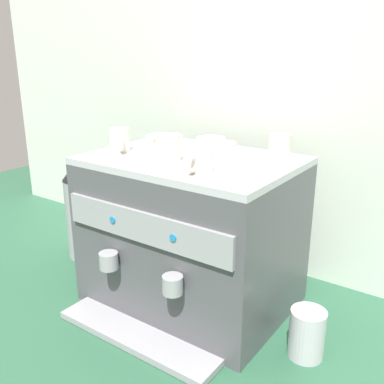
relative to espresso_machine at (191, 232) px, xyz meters
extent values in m
plane|color=#28563D|center=(0.00, 0.00, -0.24)|extent=(4.00, 4.00, 0.00)
cube|color=silver|center=(0.00, 0.39, 0.33)|extent=(2.80, 0.03, 1.14)
cube|color=#4C4C51|center=(0.00, 0.00, -0.01)|extent=(0.63, 0.45, 0.47)
cube|color=#B7B7BC|center=(0.00, 0.00, 0.24)|extent=(0.63, 0.45, 0.02)
cube|color=#939399|center=(0.00, -0.23, 0.09)|extent=(0.58, 0.01, 0.09)
cylinder|color=#1E7AB7|center=(-0.11, -0.24, 0.09)|extent=(0.02, 0.01, 0.02)
cylinder|color=#1E7AB7|center=(0.11, -0.24, 0.09)|extent=(0.02, 0.01, 0.02)
cube|color=#939399|center=(0.00, -0.27, -0.23)|extent=(0.53, 0.12, 0.02)
cylinder|color=#939399|center=(-0.12, -0.25, -0.03)|extent=(0.06, 0.06, 0.05)
cylinder|color=#939399|center=(0.12, -0.25, -0.03)|extent=(0.06, 0.06, 0.05)
cylinder|color=beige|center=(-0.02, -0.08, 0.29)|extent=(0.07, 0.07, 0.08)
torus|color=beige|center=(-0.07, -0.07, 0.29)|extent=(0.06, 0.02, 0.06)
cylinder|color=beige|center=(0.12, -0.12, 0.28)|extent=(0.06, 0.06, 0.06)
torus|color=beige|center=(0.12, -0.16, 0.28)|extent=(0.01, 0.05, 0.05)
cylinder|color=beige|center=(0.23, 0.12, 0.28)|extent=(0.06, 0.06, 0.08)
torus|color=beige|center=(0.22, 0.17, 0.28)|extent=(0.02, 0.06, 0.05)
cylinder|color=beige|center=(0.12, 0.00, 0.28)|extent=(0.06, 0.06, 0.06)
torus|color=beige|center=(0.12, 0.04, 0.28)|extent=(0.01, 0.05, 0.04)
cylinder|color=beige|center=(-0.24, -0.06, 0.28)|extent=(0.06, 0.06, 0.07)
torus|color=beige|center=(-0.20, -0.09, 0.28)|extent=(0.05, 0.04, 0.05)
cylinder|color=white|center=(-0.02, 0.14, 0.26)|extent=(0.09, 0.09, 0.04)
cylinder|color=white|center=(-0.02, 0.14, 0.25)|extent=(0.05, 0.05, 0.01)
cylinder|color=white|center=(-0.17, 0.08, 0.26)|extent=(0.13, 0.13, 0.04)
cylinder|color=white|center=(-0.17, 0.08, 0.25)|extent=(0.07, 0.07, 0.01)
cylinder|color=#939399|center=(-0.54, 0.03, -0.08)|extent=(0.16, 0.16, 0.32)
cone|color=black|center=(-0.54, 0.03, 0.13)|extent=(0.16, 0.16, 0.10)
cylinder|color=#B7B7BC|center=(0.42, -0.06, -0.17)|extent=(0.10, 0.10, 0.14)
camera|label=1|loc=(0.75, -1.05, 0.56)|focal=40.73mm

